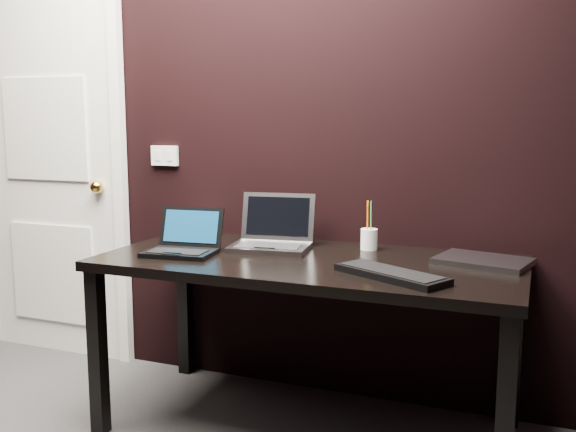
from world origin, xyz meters
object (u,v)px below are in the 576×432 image
at_px(silver_laptop, 272,239).
at_px(ext_keyboard, 391,274).
at_px(door, 50,167).
at_px(pen_cup, 369,238).
at_px(desk_phone, 192,229).
at_px(desk, 309,277).
at_px(mobile_phone, 170,234).
at_px(closed_laptop, 483,261).
at_px(netbook, 183,245).

bearing_deg(silver_laptop, ext_keyboard, -28.60).
relative_size(door, pen_cup, 9.94).
bearing_deg(pen_cup, desk_phone, 179.84).
xyz_separation_m(desk, mobile_phone, (-0.73, 0.11, 0.11)).
bearing_deg(mobile_phone, door, 164.01).
xyz_separation_m(desk_phone, mobile_phone, (-0.03, -0.15, -0.00)).
bearing_deg(desk_phone, closed_laptop, -4.70).
xyz_separation_m(mobile_phone, pen_cup, (0.91, 0.15, 0.01)).
distance_m(closed_laptop, desk_phone, 1.38).
bearing_deg(silver_laptop, door, 170.37).
distance_m(closed_laptop, pen_cup, 0.50).
relative_size(door, mobile_phone, 22.26).
relative_size(silver_laptop, mobile_phone, 3.90).
height_order(silver_laptop, mobile_phone, silver_laptop).
height_order(door, silver_laptop, door).
relative_size(netbook, pen_cup, 1.45).
bearing_deg(door, silver_laptop, -9.63).
xyz_separation_m(desk, pen_cup, (0.18, 0.26, 0.13)).
bearing_deg(netbook, pen_cup, 27.51).
distance_m(closed_laptop, mobile_phone, 1.40).
relative_size(door, netbook, 6.84).
bearing_deg(mobile_phone, desk, -8.71).
height_order(door, closed_laptop, door).
xyz_separation_m(silver_laptop, mobile_phone, (-0.51, -0.02, -0.01)).
bearing_deg(pen_cup, netbook, -152.49).
bearing_deg(desk_phone, silver_laptop, -15.34).
height_order(ext_keyboard, pen_cup, pen_cup).
bearing_deg(netbook, mobile_phone, 132.90).
xyz_separation_m(desk, closed_laptop, (0.67, 0.15, 0.09)).
relative_size(desk_phone, pen_cup, 0.96).
bearing_deg(door, netbook, -23.27).
relative_size(netbook, mobile_phone, 3.26).
height_order(mobile_phone, pen_cup, pen_cup).
bearing_deg(closed_laptop, door, 174.50).
xyz_separation_m(netbook, ext_keyboard, (0.91, -0.09, -0.02)).
xyz_separation_m(door, ext_keyboard, (2.03, -0.57, -0.29)).
distance_m(ext_keyboard, mobile_phone, 1.15).
bearing_deg(mobile_phone, ext_keyboard, -15.46).
bearing_deg(netbook, door, 156.73).
bearing_deg(desk, mobile_phone, 171.29).
height_order(desk, netbook, netbook).
distance_m(desk, pen_cup, 0.34).
bearing_deg(door, pen_cup, -3.52).
distance_m(silver_laptop, closed_laptop, 0.89).
xyz_separation_m(netbook, pen_cup, (0.71, 0.37, 0.01)).
height_order(desk, closed_laptop, closed_laptop).
relative_size(ext_keyboard, pen_cup, 2.10).
distance_m(silver_laptop, desk_phone, 0.50).
height_order(silver_laptop, pen_cup, silver_laptop).
xyz_separation_m(silver_laptop, pen_cup, (0.40, 0.13, 0.01)).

